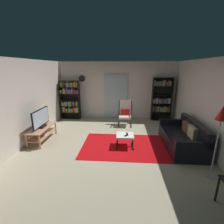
{
  "coord_description": "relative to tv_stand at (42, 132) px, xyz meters",
  "views": [
    {
      "loc": [
        0.3,
        -4.51,
        2.35
      ],
      "look_at": [
        -0.07,
        0.67,
        0.89
      ],
      "focal_mm": 25.6,
      "sensor_mm": 36.0,
      "label": 1
    }
  ],
  "objects": [
    {
      "name": "ground_plane",
      "position": [
        2.33,
        -0.18,
        -0.31
      ],
      "size": [
        7.02,
        7.02,
        0.0
      ],
      "primitive_type": "plane",
      "color": "#AFA589"
    },
    {
      "name": "wall_back",
      "position": [
        2.33,
        2.72,
        0.99
      ],
      "size": [
        5.6,
        0.06,
        2.6
      ],
      "primitive_type": "cube",
      "color": "silver",
      "rests_on": "ground"
    },
    {
      "name": "wall_left",
      "position": [
        -0.37,
        -0.18,
        0.99
      ],
      "size": [
        0.06,
        6.0,
        2.6
      ],
      "primitive_type": "cube",
      "color": "silver",
      "rests_on": "ground"
    },
    {
      "name": "wall_right",
      "position": [
        5.03,
        -0.18,
        0.99
      ],
      "size": [
        0.06,
        6.0,
        2.6
      ],
      "primitive_type": "cube",
      "color": "silver",
      "rests_on": "ground"
    },
    {
      "name": "glass_door_panel",
      "position": [
        2.28,
        2.65,
        0.74
      ],
      "size": [
        1.1,
        0.01,
        2.0
      ],
      "primitive_type": "cube",
      "color": "silver"
    },
    {
      "name": "area_rug",
      "position": [
        2.69,
        -0.21,
        -0.31
      ],
      "size": [
        2.58,
        1.76,
        0.01
      ],
      "primitive_type": "cube",
      "color": "red",
      "rests_on": "ground"
    },
    {
      "name": "tv_stand",
      "position": [
        0.0,
        0.0,
        0.0
      ],
      "size": [
        0.49,
        1.26,
        0.47
      ],
      "color": "tan",
      "rests_on": "ground"
    },
    {
      "name": "television",
      "position": [
        0.0,
        0.0,
        0.45
      ],
      "size": [
        0.2,
        0.98,
        0.6
      ],
      "color": "black",
      "rests_on": "tv_stand"
    },
    {
      "name": "bookshelf_near_tv",
      "position": [
        0.17,
        2.43,
        0.64
      ],
      "size": [
        0.88,
        0.3,
        1.76
      ],
      "color": "black",
      "rests_on": "ground"
    },
    {
      "name": "bookshelf_near_sofa",
      "position": [
        4.33,
        2.52,
        0.66
      ],
      "size": [
        0.86,
        0.3,
        1.93
      ],
      "color": "black",
      "rests_on": "ground"
    },
    {
      "name": "leather_sofa",
      "position": [
        4.46,
        -0.12,
        -0.02
      ],
      "size": [
        0.91,
        1.89,
        0.82
      ],
      "color": "black",
      "rests_on": "ground"
    },
    {
      "name": "lounge_armchair",
      "position": [
        2.72,
        1.76,
        0.22
      ],
      "size": [
        0.58,
        0.67,
        1.02
      ],
      "color": "black",
      "rests_on": "ground"
    },
    {
      "name": "ottoman",
      "position": [
        2.71,
        -0.21,
        0.0
      ],
      "size": [
        0.52,
        0.48,
        0.38
      ],
      "color": "white",
      "rests_on": "ground"
    },
    {
      "name": "tv_remote",
      "position": [
        2.77,
        -0.15,
        0.08
      ],
      "size": [
        0.05,
        0.15,
        0.02
      ],
      "primitive_type": "cube",
      "rotation": [
        0.0,
        0.0,
        0.09
      ],
      "color": "black",
      "rests_on": "ottoman"
    },
    {
      "name": "cell_phone",
      "position": [
        2.74,
        -0.28,
        0.08
      ],
      "size": [
        0.14,
        0.15,
        0.01
      ],
      "primitive_type": "cube",
      "rotation": [
        0.0,
        0.0,
        -0.69
      ],
      "color": "black",
      "rests_on": "ottoman"
    },
    {
      "name": "floor_lamp_by_sofa",
      "position": [
        4.6,
        -1.5,
        1.05
      ],
      "size": [
        0.23,
        0.23,
        1.62
      ],
      "color": "#A5A5AD",
      "rests_on": "ground"
    },
    {
      "name": "wall_clock",
      "position": [
        0.72,
        2.64,
        1.54
      ],
      "size": [
        0.29,
        0.03,
        0.29
      ],
      "color": "silver"
    }
  ]
}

